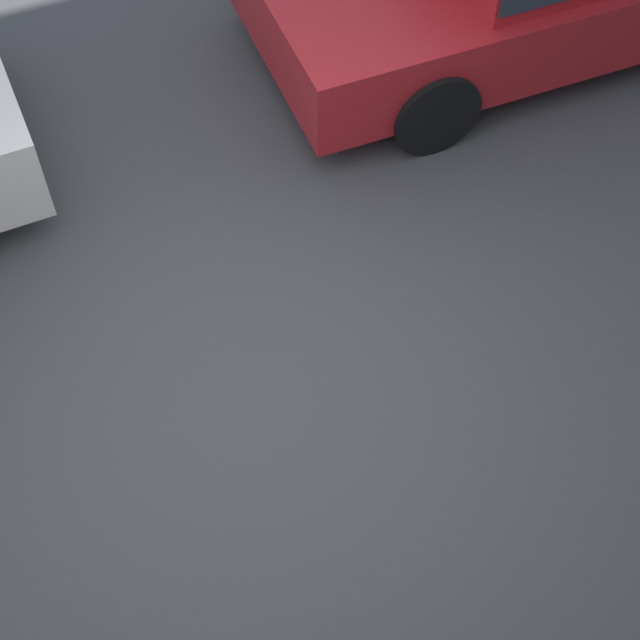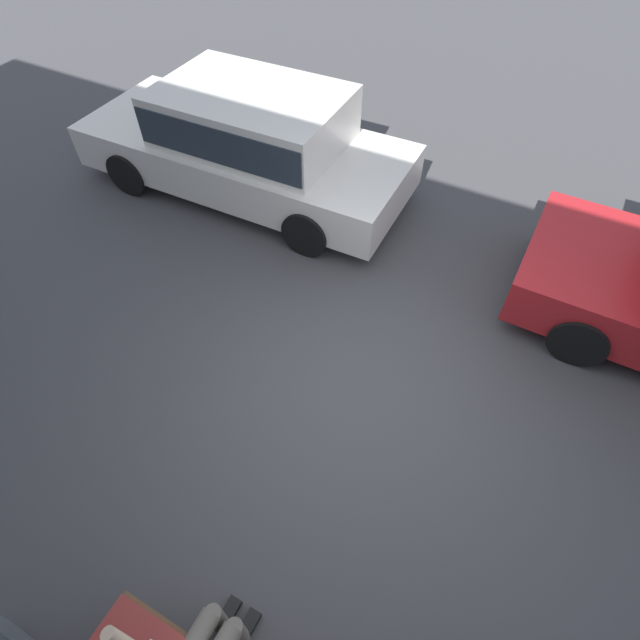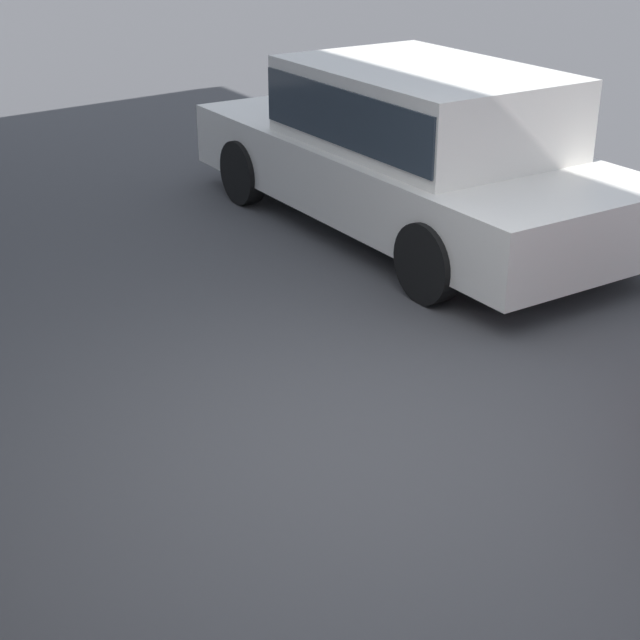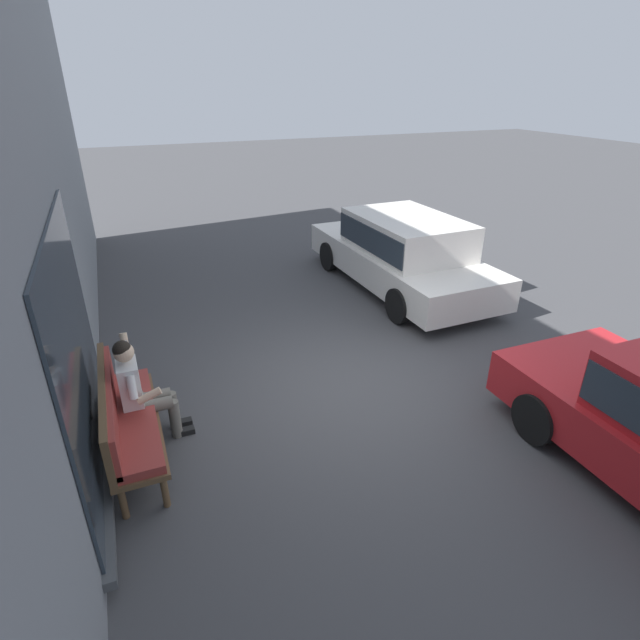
% 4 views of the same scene
% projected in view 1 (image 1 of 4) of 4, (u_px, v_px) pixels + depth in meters
% --- Properties ---
extents(ground_plane, '(60.00, 60.00, 0.00)m').
position_uv_depth(ground_plane, '(252.00, 418.00, 5.38)').
color(ground_plane, '#424244').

